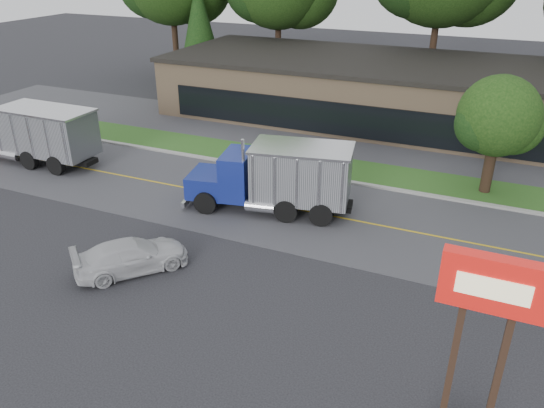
% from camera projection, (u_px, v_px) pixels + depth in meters
% --- Properties ---
extents(ground, '(140.00, 140.00, 0.00)m').
position_uv_depth(ground, '(164.00, 302.00, 19.32)').
color(ground, '#37373C').
rests_on(ground, ground).
extents(road, '(60.00, 8.00, 0.02)m').
position_uv_depth(road, '(266.00, 204.00, 26.73)').
color(road, '#5B5B60').
rests_on(road, ground).
extents(center_line, '(60.00, 0.12, 0.01)m').
position_uv_depth(center_line, '(266.00, 204.00, 26.73)').
color(center_line, gold).
rests_on(center_line, ground).
extents(curb, '(60.00, 0.30, 0.12)m').
position_uv_depth(curb, '(296.00, 174.00, 30.18)').
color(curb, '#9E9E99').
rests_on(curb, ground).
extents(grass_verge, '(60.00, 3.40, 0.03)m').
position_uv_depth(grass_verge, '(307.00, 163.00, 31.66)').
color(grass_verge, '#316121').
rests_on(grass_verge, ground).
extents(far_parking, '(60.00, 7.00, 0.02)m').
position_uv_depth(far_parking, '(333.00, 138.00, 35.78)').
color(far_parking, '#5B5B60').
rests_on(far_parking, ground).
extents(strip_mall, '(32.00, 12.00, 4.00)m').
position_uv_depth(strip_mall, '(385.00, 92.00, 39.11)').
color(strip_mall, tan).
rests_on(strip_mall, ground).
extents(bilo_sign, '(2.20, 1.90, 5.95)m').
position_uv_depth(bilo_sign, '(468.00, 399.00, 12.58)').
color(bilo_sign, '#6B6054').
rests_on(bilo_sign, ground).
extents(evergreen_left, '(4.14, 4.14, 9.40)m').
position_uv_depth(evergreen_left, '(199.00, 27.00, 47.51)').
color(evergreen_left, '#382619').
rests_on(evergreen_left, ground).
extents(tree_verge, '(4.31, 4.06, 6.15)m').
position_uv_depth(tree_verge, '(499.00, 120.00, 26.35)').
color(tree_verge, '#382619').
rests_on(tree_verge, ground).
extents(dump_truck_red, '(9.76, 2.65, 3.36)m').
position_uv_depth(dump_truck_red, '(31.00, 132.00, 31.24)').
color(dump_truck_red, black).
rests_on(dump_truck_red, ground).
extents(dump_truck_blue, '(8.20, 3.98, 3.36)m').
position_uv_depth(dump_truck_blue, '(279.00, 176.00, 25.31)').
color(dump_truck_blue, black).
rests_on(dump_truck_blue, ground).
extents(rally_car, '(4.25, 4.57, 1.29)m').
position_uv_depth(rally_car, '(131.00, 256.00, 21.00)').
color(rally_car, silver).
rests_on(rally_car, ground).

